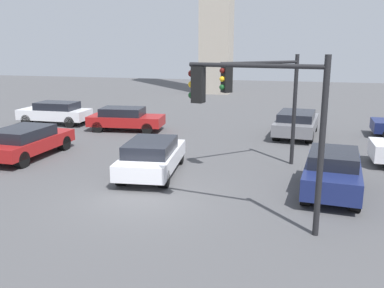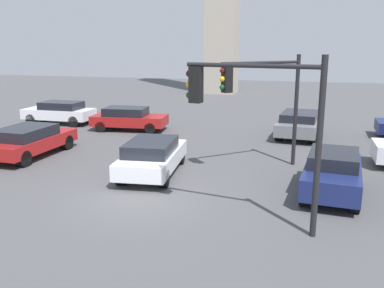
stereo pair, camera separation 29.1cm
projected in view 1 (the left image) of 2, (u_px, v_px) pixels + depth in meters
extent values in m
plane|color=#4C4C4F|center=(144.00, 198.00, 13.81)|extent=(94.69, 94.69, 0.00)
cylinder|color=black|center=(321.00, 149.00, 10.57)|extent=(0.16, 0.16, 4.70)
cylinder|color=black|center=(254.00, 66.00, 10.81)|extent=(3.62, 0.70, 0.12)
cube|color=black|center=(198.00, 85.00, 11.55)|extent=(0.37, 0.37, 1.00)
sphere|color=#4C0F0C|center=(192.00, 74.00, 11.56)|extent=(0.20, 0.20, 0.20)
sphere|color=yellow|center=(192.00, 84.00, 11.63)|extent=(0.20, 0.20, 0.20)
sphere|color=#14471E|center=(192.00, 95.00, 11.70)|extent=(0.20, 0.20, 0.20)
cylinder|color=black|center=(294.00, 111.00, 17.19)|extent=(0.16, 0.16, 4.56)
cylinder|color=black|center=(261.00, 63.00, 15.90)|extent=(2.71, 2.55, 0.12)
cube|color=black|center=(227.00, 79.00, 15.30)|extent=(0.45, 0.45, 1.00)
sphere|color=#4C0F0C|center=(222.00, 71.00, 15.14)|extent=(0.20, 0.20, 0.20)
sphere|color=yellow|center=(222.00, 79.00, 15.21)|extent=(0.20, 0.20, 0.20)
sphere|color=#14471E|center=(222.00, 87.00, 15.28)|extent=(0.20, 0.20, 0.20)
cube|color=maroon|center=(27.00, 143.00, 18.71)|extent=(2.18, 4.62, 0.55)
cube|color=black|center=(23.00, 134.00, 18.38)|extent=(1.89, 2.61, 0.51)
cylinder|color=black|center=(33.00, 141.00, 20.46)|extent=(0.39, 0.70, 0.69)
cylinder|color=black|center=(64.00, 143.00, 20.00)|extent=(0.39, 0.70, 0.69)
cylinder|color=black|center=(21.00, 160.00, 17.09)|extent=(0.39, 0.70, 0.69)
cube|color=maroon|center=(126.00, 120.00, 24.48)|extent=(4.47, 2.27, 0.57)
cube|color=black|center=(122.00, 112.00, 24.39)|extent=(2.57, 1.86, 0.51)
cylinder|color=black|center=(154.00, 124.00, 25.05)|extent=(0.66, 0.39, 0.63)
cylinder|color=black|center=(147.00, 128.00, 23.60)|extent=(0.66, 0.39, 0.63)
cylinder|color=black|center=(107.00, 122.00, 25.48)|extent=(0.66, 0.39, 0.63)
cylinder|color=black|center=(98.00, 127.00, 24.03)|extent=(0.66, 0.39, 0.63)
cylinder|color=black|center=(383.00, 128.00, 23.73)|extent=(0.60, 0.38, 0.59)
cube|color=silver|center=(152.00, 159.00, 16.23)|extent=(2.35, 4.62, 0.59)
cube|color=black|center=(151.00, 147.00, 15.90)|extent=(1.92, 2.65, 0.51)
cylinder|color=black|center=(143.00, 155.00, 17.86)|extent=(0.40, 0.66, 0.63)
cylinder|color=black|center=(179.00, 157.00, 17.65)|extent=(0.40, 0.66, 0.63)
cylinder|color=black|center=(121.00, 177.00, 14.96)|extent=(0.40, 0.66, 0.63)
cylinder|color=black|center=(164.00, 179.00, 14.74)|extent=(0.40, 0.66, 0.63)
cube|color=silver|center=(55.00, 114.00, 26.40)|extent=(4.43, 1.88, 0.62)
cube|color=black|center=(57.00, 106.00, 26.23)|extent=(2.49, 1.63, 0.50)
cylinder|color=black|center=(27.00, 120.00, 26.11)|extent=(0.69, 0.34, 0.68)
cylinder|color=black|center=(41.00, 116.00, 27.51)|extent=(0.69, 0.34, 0.68)
cylinder|color=black|center=(70.00, 122.00, 25.43)|extent=(0.69, 0.34, 0.68)
cylinder|color=black|center=(82.00, 118.00, 26.83)|extent=(0.69, 0.34, 0.68)
cube|color=slate|center=(296.00, 124.00, 23.06)|extent=(2.48, 4.91, 0.62)
cube|color=black|center=(297.00, 116.00, 22.73)|extent=(2.04, 2.81, 0.46)
cylinder|color=black|center=(285.00, 124.00, 24.89)|extent=(0.43, 0.68, 0.65)
cylinder|color=black|center=(314.00, 126.00, 24.34)|extent=(0.43, 0.68, 0.65)
cylinder|color=black|center=(276.00, 135.00, 21.94)|extent=(0.43, 0.68, 0.65)
cylinder|color=black|center=(309.00, 137.00, 21.38)|extent=(0.43, 0.68, 0.65)
cube|color=navy|center=(332.00, 175.00, 14.00)|extent=(2.10, 4.07, 0.69)
cube|color=black|center=(334.00, 158.00, 14.05)|extent=(1.74, 2.33, 0.47)
cylinder|color=black|center=(356.00, 201.00, 12.62)|extent=(0.37, 0.68, 0.65)
cylinder|color=black|center=(306.00, 195.00, 13.09)|extent=(0.37, 0.68, 0.65)
cylinder|color=black|center=(354.00, 175.00, 15.07)|extent=(0.37, 0.68, 0.65)
cylinder|color=black|center=(312.00, 172.00, 15.54)|extent=(0.37, 0.68, 0.65)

